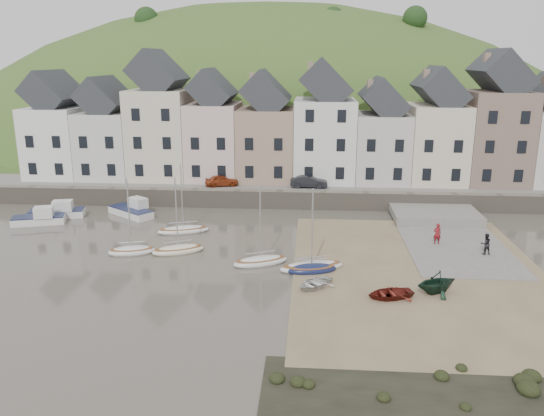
# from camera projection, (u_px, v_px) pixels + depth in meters

# --- Properties ---
(ground) EXTENTS (160.00, 160.00, 0.00)m
(ground) POSITION_uv_depth(u_px,v_px,m) (266.00, 269.00, 39.78)
(ground) COLOR #4C463C
(ground) RESTS_ON ground
(quay_land) EXTENTS (90.00, 30.00, 1.50)m
(quay_land) POSITION_uv_depth(u_px,v_px,m) (287.00, 171.00, 70.34)
(quay_land) COLOR #3E5C25
(quay_land) RESTS_ON ground
(quay_street) EXTENTS (70.00, 7.00, 0.10)m
(quay_street) POSITION_uv_depth(u_px,v_px,m) (282.00, 185.00, 59.07)
(quay_street) COLOR slate
(quay_street) RESTS_ON quay_land
(seawall) EXTENTS (70.00, 1.20, 1.80)m
(seawall) POSITION_uv_depth(u_px,v_px,m) (280.00, 199.00, 55.88)
(seawall) COLOR slate
(seawall) RESTS_ON ground
(beach) EXTENTS (18.00, 26.00, 0.06)m
(beach) POSITION_uv_depth(u_px,v_px,m) (419.00, 273.00, 39.01)
(beach) COLOR brown
(beach) RESTS_ON ground
(slipway) EXTENTS (8.00, 18.00, 0.12)m
(slipway) POSITION_uv_depth(u_px,v_px,m) (449.00, 238.00, 46.41)
(slipway) COLOR slate
(slipway) RESTS_ON ground
(hillside) EXTENTS (134.40, 84.00, 84.00)m
(hillside) POSITION_uv_depth(u_px,v_px,m) (266.00, 239.00, 102.60)
(hillside) COLOR #3E5C25
(hillside) RESTS_ON ground
(townhouse_terrace) EXTENTS (61.05, 8.00, 13.93)m
(townhouse_terrace) POSITION_uv_depth(u_px,v_px,m) (299.00, 128.00, 60.78)
(townhouse_terrace) COLOR white
(townhouse_terrace) RESTS_ON quay_land
(sailboat_0) EXTENTS (4.80, 2.85, 6.32)m
(sailboat_0) POSITION_uv_depth(u_px,v_px,m) (183.00, 230.00, 48.08)
(sailboat_0) COLOR silver
(sailboat_0) RESTS_ON ground
(sailboat_1) EXTENTS (3.94, 2.47, 6.32)m
(sailboat_1) POSITION_uv_depth(u_px,v_px,m) (132.00, 250.00, 42.90)
(sailboat_1) COLOR silver
(sailboat_1) RESTS_ON ground
(sailboat_2) EXTENTS (4.39, 3.05, 6.32)m
(sailboat_2) POSITION_uv_depth(u_px,v_px,m) (178.00, 250.00, 43.12)
(sailboat_2) COLOR beige
(sailboat_2) RESTS_ON ground
(sailboat_3) EXTENTS (4.46, 3.09, 6.32)m
(sailboat_3) POSITION_uv_depth(u_px,v_px,m) (261.00, 261.00, 40.70)
(sailboat_3) COLOR silver
(sailboat_3) RESTS_ON ground
(sailboat_4) EXTENTS (5.04, 2.96, 6.32)m
(sailboat_4) POSITION_uv_depth(u_px,v_px,m) (312.00, 266.00, 39.68)
(sailboat_4) COLOR silver
(sailboat_4) RESTS_ON ground
(sailboat_5) EXTENTS (3.93, 2.30, 6.32)m
(sailboat_5) POSITION_uv_depth(u_px,v_px,m) (311.00, 268.00, 39.24)
(sailboat_5) COLOR #151C43
(sailboat_5) RESTS_ON ground
(motorboat_0) EXTENTS (5.40, 2.78, 1.70)m
(motorboat_0) POSITION_uv_depth(u_px,v_px,m) (58.00, 211.00, 52.63)
(motorboat_0) COLOR silver
(motorboat_0) RESTS_ON ground
(motorboat_1) EXTENTS (4.93, 2.98, 1.70)m
(motorboat_1) POSITION_uv_depth(u_px,v_px,m) (40.00, 218.00, 50.49)
(motorboat_1) COLOR silver
(motorboat_1) RESTS_ON ground
(motorboat_2) EXTENTS (5.18, 4.52, 1.70)m
(motorboat_2) POSITION_uv_depth(u_px,v_px,m) (132.00, 210.00, 53.20)
(motorboat_2) COLOR silver
(motorboat_2) RESTS_ON ground
(rowboat_white) EXTENTS (3.40, 3.43, 0.58)m
(rowboat_white) POSITION_uv_depth(u_px,v_px,m) (314.00, 283.00, 36.44)
(rowboat_white) COLOR silver
(rowboat_white) RESTS_ON beach
(rowboat_green) EXTENTS (3.70, 3.51, 1.53)m
(rowboat_green) POSITION_uv_depth(u_px,v_px,m) (436.00, 282.00, 35.49)
(rowboat_green) COLOR black
(rowboat_green) RESTS_ON beach
(rowboat_red) EXTENTS (3.53, 2.96, 0.63)m
(rowboat_red) POSITION_uv_depth(u_px,v_px,m) (390.00, 293.00, 34.86)
(rowboat_red) COLOR maroon
(rowboat_red) RESTS_ON beach
(person_red) EXTENTS (0.67, 0.47, 1.75)m
(person_red) POSITION_uv_depth(u_px,v_px,m) (437.00, 234.00, 44.63)
(person_red) COLOR maroon
(person_red) RESTS_ON slipway
(person_dark) EXTENTS (0.93, 0.79, 1.68)m
(person_dark) POSITION_uv_depth(u_px,v_px,m) (486.00, 244.00, 42.32)
(person_dark) COLOR black
(person_dark) RESTS_ON slipway
(car_left) EXTENTS (3.79, 2.29, 1.21)m
(car_left) POSITION_uv_depth(u_px,v_px,m) (222.00, 181.00, 58.38)
(car_left) COLOR maroon
(car_left) RESTS_ON quay_street
(car_right) EXTENTS (3.95, 1.51, 1.29)m
(car_right) POSITION_uv_depth(u_px,v_px,m) (309.00, 182.00, 57.72)
(car_right) COLOR black
(car_right) RESTS_ON quay_street
(shore_rocks) EXTENTS (14.00, 6.00, 0.69)m
(shore_rocks) POSITION_uv_depth(u_px,v_px,m) (436.00, 391.00, 25.10)
(shore_rocks) COLOR black
(shore_rocks) RESTS_ON ground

